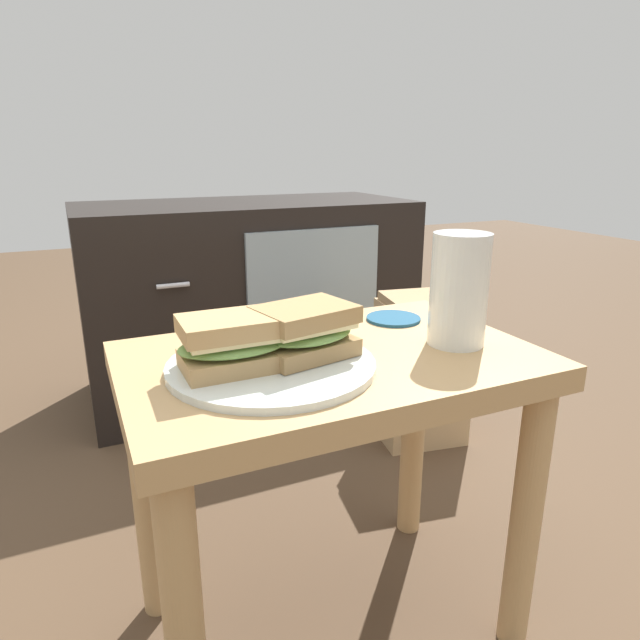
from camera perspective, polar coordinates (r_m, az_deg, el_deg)
ground_plane at (r=1.02m, az=0.95°, el=-28.51°), size 8.00×8.00×0.00m
side_table at (r=0.80m, az=1.08°, el=-9.58°), size 0.56×0.36×0.46m
tv_cabinet at (r=1.72m, az=-7.24°, el=2.27°), size 0.96×0.46×0.58m
plate at (r=0.71m, az=-5.00°, el=-4.64°), size 0.26×0.26×0.01m
sandwich_front at (r=0.68m, az=-8.81°, el=-2.32°), size 0.14×0.09×0.07m
sandwich_back at (r=0.71m, az=-1.53°, el=-1.13°), size 0.15×0.12×0.07m
beer_glass at (r=0.80m, az=14.07°, el=2.85°), size 0.08×0.08×0.16m
coaster at (r=0.91m, az=7.55°, el=0.15°), size 0.09×0.09×0.01m
paper_bag at (r=1.45m, az=10.36°, el=-4.95°), size 0.23×0.20×0.39m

